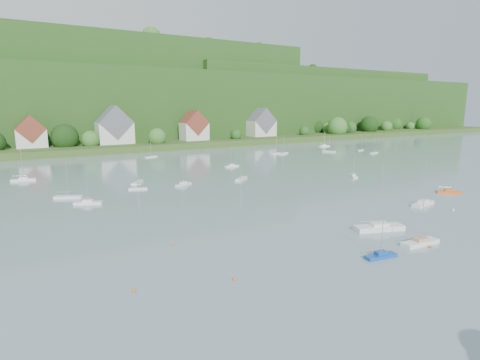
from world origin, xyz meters
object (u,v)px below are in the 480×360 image
object	(u,v)px
near_sailboat_4	(379,227)
near_sailboat_1	(381,255)
near_sailboat_2	(420,242)
near_sailboat_3	(423,203)
near_sailboat_5	(449,191)

from	to	relation	value
near_sailboat_4	near_sailboat_1	bearing A→B (deg)	-120.24
near_sailboat_2	near_sailboat_4	distance (m)	7.95
near_sailboat_1	near_sailboat_4	world-z (taller)	near_sailboat_4
near_sailboat_3	near_sailboat_4	xyz separation A→B (m)	(-21.69, -6.49, 0.07)
near_sailboat_1	near_sailboat_5	bearing A→B (deg)	29.60
near_sailboat_4	near_sailboat_3	bearing A→B (deg)	35.78
near_sailboat_2	near_sailboat_5	bearing A→B (deg)	30.50
near_sailboat_2	near_sailboat_3	size ratio (longest dim) A/B	0.95
near_sailboat_3	near_sailboat_5	world-z (taller)	near_sailboat_3
near_sailboat_1	near_sailboat_5	xyz separation A→B (m)	(47.30, 18.81, 0.02)
near_sailboat_1	near_sailboat_3	bearing A→B (deg)	33.17
near_sailboat_2	near_sailboat_4	world-z (taller)	near_sailboat_4
near_sailboat_4	near_sailboat_5	xyz separation A→B (m)	(37.63, 10.50, -0.13)
near_sailboat_5	near_sailboat_3	bearing A→B (deg)	-122.99
near_sailboat_5	near_sailboat_2	bearing A→B (deg)	-111.18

